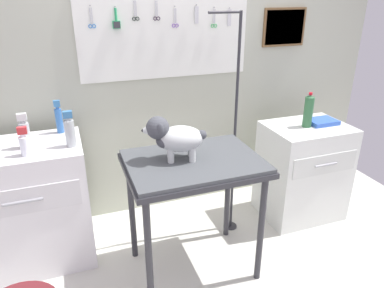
{
  "coord_description": "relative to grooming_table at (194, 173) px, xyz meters",
  "views": [
    {
      "loc": [
        -0.82,
        -1.64,
        1.89
      ],
      "look_at": [
        -0.11,
        0.31,
        1.01
      ],
      "focal_mm": 33.71,
      "sensor_mm": 36.0,
      "label": 1
    }
  ],
  "objects": [
    {
      "name": "detangler_spray",
      "position": [
        -1.01,
        0.34,
        0.22
      ],
      "size": [
        0.06,
        0.06,
        0.19
      ],
      "color": "white",
      "rests_on": "counter_left"
    },
    {
      "name": "cabinet_right",
      "position": [
        1.15,
        0.34,
        -0.36
      ],
      "size": [
        0.68,
        0.54,
        0.85
      ],
      "color": "silver",
      "rests_on": "ground"
    },
    {
      "name": "grooming_table",
      "position": [
        0.0,
        0.0,
        0.0
      ],
      "size": [
        0.89,
        0.65,
        0.88
      ],
      "color": "#2D2D33",
      "rests_on": "ground"
    },
    {
      "name": "counter_left",
      "position": [
        -1.07,
        0.5,
        -0.32
      ],
      "size": [
        0.8,
        0.58,
        0.92
      ],
      "color": "silver",
      "rests_on": "ground"
    },
    {
      "name": "soda_bottle",
      "position": [
        1.12,
        0.34,
        0.2
      ],
      "size": [
        0.08,
        0.08,
        0.29
      ],
      "color": "#30653D",
      "rests_on": "cabinet_right"
    },
    {
      "name": "spray_bottle_tall",
      "position": [
        -1.01,
        0.47,
        0.24
      ],
      "size": [
        0.07,
        0.07,
        0.24
      ],
      "color": "#B1B7BA",
      "rests_on": "counter_left"
    },
    {
      "name": "pump_bottle_white",
      "position": [
        -0.8,
        0.69,
        0.25
      ],
      "size": [
        0.05,
        0.05,
        0.24
      ],
      "color": "#3469B3",
      "rests_on": "counter_left"
    },
    {
      "name": "supply_tray",
      "position": [
        1.29,
        0.35,
        0.08
      ],
      "size": [
        0.24,
        0.18,
        0.04
      ],
      "color": "blue",
      "rests_on": "cabinet_right"
    },
    {
      "name": "dog",
      "position": [
        -0.12,
        0.04,
        0.26
      ],
      "size": [
        0.4,
        0.25,
        0.3
      ],
      "color": "silver",
      "rests_on": "grooming_table"
    },
    {
      "name": "grooming_arm",
      "position": [
        0.46,
        0.34,
        0.05
      ],
      "size": [
        0.29,
        0.11,
        1.76
      ],
      "color": "#2D2D33",
      "rests_on": "ground"
    },
    {
      "name": "spray_bottle_short",
      "position": [
        -0.73,
        0.39,
        0.25
      ],
      "size": [
        0.07,
        0.07,
        0.25
      ],
      "color": "#AEB4B7",
      "rests_on": "counter_left"
    },
    {
      "name": "rear_wall_panel",
      "position": [
        0.1,
        0.94,
        0.38
      ],
      "size": [
        4.0,
        0.11,
        2.3
      ],
      "color": "#AFB3A0",
      "rests_on": "ground"
    }
  ]
}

